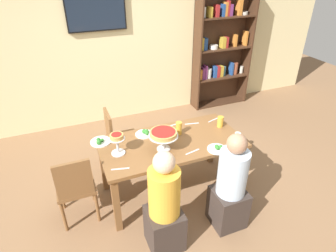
{
  "coord_description": "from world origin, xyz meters",
  "views": [
    {
      "loc": [
        -1.05,
        -2.52,
        2.56
      ],
      "look_at": [
        0.0,
        0.1,
        0.89
      ],
      "focal_mm": 30.67,
      "sensor_mm": 36.0,
      "label": 1
    }
  ],
  "objects": [
    {
      "name": "ground_plane",
      "position": [
        0.0,
        0.0,
        0.0
      ],
      "size": [
        12.0,
        12.0,
        0.0
      ],
      "primitive_type": "plane",
      "color": "#846042"
    },
    {
      "name": "rear_partition",
      "position": [
        0.0,
        2.2,
        1.4
      ],
      "size": [
        8.0,
        0.12,
        2.8
      ],
      "primitive_type": "cube",
      "color": "beige",
      "rests_on": "ground_plane"
    },
    {
      "name": "dining_table",
      "position": [
        0.0,
        0.0,
        0.64
      ],
      "size": [
        1.63,
        0.81,
        0.74
      ],
      "color": "brown",
      "rests_on": "ground_plane"
    },
    {
      "name": "bookshelf",
      "position": [
        1.83,
        2.02,
        1.12
      ],
      "size": [
        1.1,
        0.3,
        2.21
      ],
      "color": "#422819",
      "rests_on": "ground_plane"
    },
    {
      "name": "television",
      "position": [
        -0.35,
        2.11,
        1.83
      ],
      "size": [
        0.89,
        0.05,
        0.52
      ],
      "color": "black"
    },
    {
      "name": "diner_near_right",
      "position": [
        0.38,
        -0.7,
        0.49
      ],
      "size": [
        0.34,
        0.34,
        1.15
      ],
      "rotation": [
        0.0,
        0.0,
        1.57
      ],
      "color": "#382D28",
      "rests_on": "ground_plane"
    },
    {
      "name": "diner_near_left",
      "position": [
        -0.36,
        -0.7,
        0.49
      ],
      "size": [
        0.34,
        0.34,
        1.15
      ],
      "rotation": [
        0.0,
        0.0,
        1.57
      ],
      "color": "#382D28",
      "rests_on": "ground_plane"
    },
    {
      "name": "chair_head_west",
      "position": [
        -1.11,
        -0.05,
        0.49
      ],
      "size": [
        0.4,
        0.4,
        0.87
      ],
      "color": "brown",
      "rests_on": "ground_plane"
    },
    {
      "name": "chair_far_left",
      "position": [
        -0.47,
        0.71,
        0.49
      ],
      "size": [
        0.4,
        0.4,
        0.87
      ],
      "rotation": [
        0.0,
        0.0,
        -1.57
      ],
      "color": "brown",
      "rests_on": "ground_plane"
    },
    {
      "name": "deep_dish_pizza_stand",
      "position": [
        -0.14,
        -0.11,
        0.93
      ],
      "size": [
        0.32,
        0.32,
        0.23
      ],
      "color": "silver",
      "rests_on": "dining_table"
    },
    {
      "name": "personal_pizza_stand",
      "position": [
        -0.62,
        0.0,
        0.91
      ],
      "size": [
        0.17,
        0.17,
        0.24
      ],
      "color": "silver",
      "rests_on": "dining_table"
    },
    {
      "name": "salad_plate_near_diner",
      "position": [
        0.4,
        -0.34,
        0.76
      ],
      "size": [
        0.21,
        0.21,
        0.07
      ],
      "color": "white",
      "rests_on": "dining_table"
    },
    {
      "name": "salad_plate_far_diner",
      "position": [
        -0.76,
        0.28,
        0.76
      ],
      "size": [
        0.23,
        0.23,
        0.07
      ],
      "color": "white",
      "rests_on": "dining_table"
    },
    {
      "name": "salad_plate_spare",
      "position": [
        -0.23,
        0.25,
        0.76
      ],
      "size": [
        0.21,
        0.21,
        0.07
      ],
      "color": "white",
      "rests_on": "dining_table"
    },
    {
      "name": "beer_glass_amber_tall",
      "position": [
        0.69,
        0.08,
        0.81
      ],
      "size": [
        0.07,
        0.07,
        0.14
      ],
      "primitive_type": "cylinder",
      "color": "gold",
      "rests_on": "dining_table"
    },
    {
      "name": "beer_glass_amber_short",
      "position": [
        0.14,
        0.12,
        0.82
      ],
      "size": [
        0.07,
        0.07,
        0.16
      ],
      "primitive_type": "cylinder",
      "color": "gold",
      "rests_on": "dining_table"
    },
    {
      "name": "water_glass_clear_near",
      "position": [
        0.7,
        -0.27,
        0.79
      ],
      "size": [
        0.07,
        0.07,
        0.1
      ],
      "primitive_type": "cylinder",
      "color": "white",
      "rests_on": "dining_table"
    },
    {
      "name": "cutlery_fork_near",
      "position": [
        0.11,
        0.32,
        0.74
      ],
      "size": [
        0.18,
        0.04,
        0.0
      ],
      "primitive_type": "cube",
      "rotation": [
        0.0,
        0.0,
        3.3
      ],
      "color": "silver",
      "rests_on": "dining_table"
    },
    {
      "name": "cutlery_knife_near",
      "position": [
        -0.66,
        -0.27,
        0.74
      ],
      "size": [
        0.18,
        0.06,
        0.0
      ],
      "primitive_type": "cube",
      "rotation": [
        0.0,
        0.0,
        -0.23
      ],
      "color": "silver",
      "rests_on": "dining_table"
    },
    {
      "name": "cutlery_fork_far",
      "position": [
        0.7,
        0.26,
        0.74
      ],
      "size": [
        0.18,
        0.07,
        0.0
      ],
      "primitive_type": "cube",
      "rotation": [
        0.0,
        0.0,
        3.43
      ],
      "color": "silver",
      "rests_on": "dining_table"
    },
    {
      "name": "cutlery_knife_far",
      "position": [
        0.4,
        0.27,
        0.74
      ],
      "size": [
        0.18,
        0.05,
        0.0
      ],
      "primitive_type": "cube",
      "rotation": [
        0.0,
        0.0,
        2.95
      ],
      "color": "silver",
      "rests_on": "dining_table"
    },
    {
      "name": "cutlery_spare_fork",
      "position": [
        0.13,
        -0.28,
        0.74
      ],
      "size": [
        0.18,
        0.05,
        0.0
      ],
      "primitive_type": "cube",
      "rotation": [
        0.0,
        0.0,
        0.22
      ],
      "color": "silver",
      "rests_on": "dining_table"
    }
  ]
}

